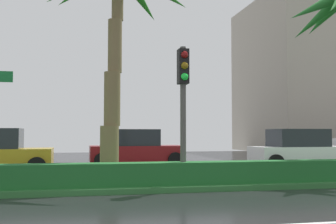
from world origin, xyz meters
TOP-DOWN VIEW (x-y plane):
  - traffic_signal_median_right at (5.25, 6.59)m, footprint 0.28×0.43m
  - car_in_traffic_fourth at (5.10, 14.97)m, footprint 4.30×2.02m
  - car_in_traffic_fifth at (11.94, 12.18)m, footprint 4.30×2.02m
  - building_far_right at (24.20, 28.35)m, footprint 14.13×11.01m

SIDE VIEW (x-z plane):
  - car_in_traffic_fourth at x=5.10m, z-range -0.03..1.69m
  - car_in_traffic_fifth at x=11.94m, z-range -0.03..1.69m
  - traffic_signal_median_right at x=5.25m, z-range 0.86..4.62m
  - building_far_right at x=24.20m, z-range 0.00..12.86m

